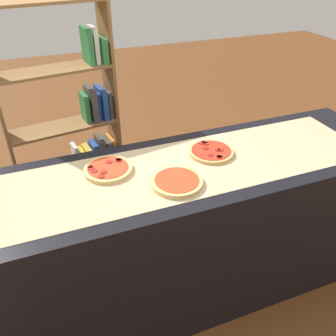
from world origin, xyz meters
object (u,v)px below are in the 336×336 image
(pizza_plain_1, at_px, (177,182))
(pizza_pepperoni_2, at_px, (211,152))
(bookshelf, at_px, (79,132))
(pizza_pepperoni_0, at_px, (108,169))

(pizza_plain_1, distance_m, pizza_pepperoni_2, 0.35)
(pizza_pepperoni_2, xyz_separation_m, bookshelf, (-0.61, 0.91, -0.21))
(pizza_pepperoni_2, bearing_deg, pizza_pepperoni_0, 176.91)
(bookshelf, bearing_deg, pizza_pepperoni_0, -87.76)
(pizza_pepperoni_0, xyz_separation_m, pizza_plain_1, (0.29, -0.23, 0.00))
(pizza_pepperoni_0, distance_m, pizza_pepperoni_2, 0.57)
(pizza_pepperoni_2, distance_m, bookshelf, 1.11)
(pizza_pepperoni_0, height_order, pizza_pepperoni_2, pizza_pepperoni_0)
(pizza_plain_1, xyz_separation_m, pizza_pepperoni_2, (0.29, 0.20, -0.00))
(bookshelf, bearing_deg, pizza_plain_1, -73.85)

